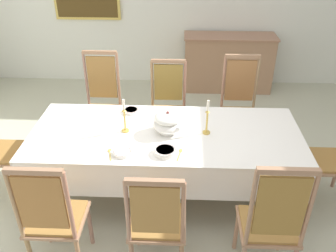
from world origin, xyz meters
TOP-DOWN VIEW (x-y plane):
  - ground at (0.00, 0.00)m, footprint 6.53×5.95m
  - dining_table at (0.00, 0.04)m, footprint 2.54×1.05m
  - tablecloth at (0.00, 0.04)m, footprint 2.56×1.07m
  - chair_south_a at (-0.82, -0.89)m, footprint 0.44×0.42m
  - chair_north_a at (-0.82, 0.97)m, footprint 0.44×0.42m
  - chair_south_b at (-0.02, -0.89)m, footprint 0.44×0.42m
  - chair_north_b at (-0.02, 0.97)m, footprint 0.44×0.42m
  - chair_south_c at (0.83, -0.90)m, footprint 0.44×0.42m
  - chair_north_c at (0.83, 0.97)m, footprint 0.44×0.42m
  - soup_tureen at (0.02, 0.04)m, footprint 0.28×0.28m
  - candlestick_west at (-0.38, 0.04)m, footprint 0.07×0.07m
  - candlestick_east at (0.38, 0.04)m, footprint 0.07×0.07m
  - bowl_near_left at (-0.35, -0.34)m, footprint 0.16×0.16m
  - bowl_near_right at (0.01, -0.32)m, footprint 0.19×0.19m
  - bowl_far_left at (-0.38, 0.41)m, footprint 0.16×0.16m
  - spoon_primary at (-0.47, -0.32)m, footprint 0.06×0.17m
  - spoon_secondary at (0.14, -0.29)m, footprint 0.05×0.18m
  - sideboard at (0.88, 2.70)m, footprint 1.44×0.48m

SIDE VIEW (x-z plane):
  - ground at x=0.00m, z-range -0.04..0.00m
  - sideboard at x=0.88m, z-range 0.00..0.91m
  - chair_south_b at x=-0.02m, z-range 0.02..1.07m
  - chair_north_b at x=-0.02m, z-range 0.01..1.10m
  - chair_south_a at x=-0.82m, z-range 0.01..1.12m
  - chair_north_c at x=0.83m, z-range 0.00..1.17m
  - chair_south_c at x=0.83m, z-range 0.00..1.17m
  - chair_north_a at x=-0.82m, z-range 0.00..1.18m
  - tablecloth at x=0.00m, z-range 0.49..0.85m
  - dining_table at x=0.00m, z-range 0.31..1.06m
  - spoon_primary at x=-0.47m, z-range 0.76..0.77m
  - spoon_secondary at x=0.14m, z-range 0.76..0.77m
  - bowl_near_left at x=-0.35m, z-range 0.76..0.80m
  - bowl_far_left at x=-0.38m, z-range 0.76..0.80m
  - bowl_near_right at x=0.01m, z-range 0.76..0.81m
  - soup_tureen at x=0.02m, z-range 0.76..0.98m
  - candlestick_west at x=-0.38m, z-range 0.73..1.06m
  - candlestick_east at x=0.38m, z-range 0.73..1.07m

